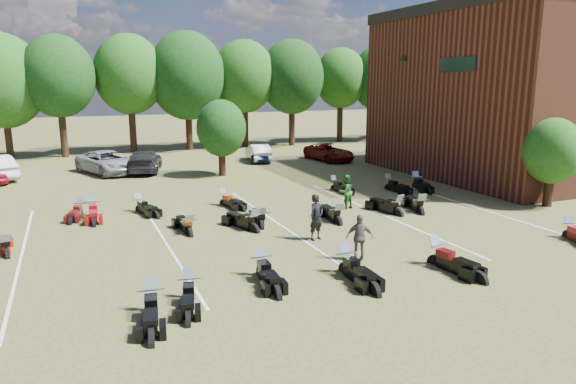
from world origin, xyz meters
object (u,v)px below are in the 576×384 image
car_4 (262,153)px  motorcycle_3 (345,273)px  person_green (345,192)px  person_grey (360,237)px  person_black (316,217)px  motorcycle_0 (152,312)px  motorcycle_7 (7,257)px  motorcycle_14 (80,215)px

car_4 → motorcycle_3: (-5.68, -23.20, -0.64)m
person_green → person_grey: (-3.14, -6.58, -0.03)m
car_4 → motorcycle_3: size_ratio=1.52×
person_green → person_grey: size_ratio=1.04×
person_black → motorcycle_0: bearing=-167.0°
car_4 → motorcycle_7: 23.38m
car_4 → motorcycle_3: car_4 is taller
car_4 → motorcycle_14: car_4 is taller
person_green → motorcycle_3: size_ratio=0.68×
person_black → motorcycle_0: size_ratio=0.78×
motorcycle_7 → person_black: bearing=156.7°
person_black → motorcycle_7: (-10.96, 2.48, -0.91)m
person_green → motorcycle_14: (-11.91, 3.74, -0.84)m
person_black → person_grey: person_black is taller
person_green → person_grey: bearing=49.4°
person_black → motorcycle_3: 3.79m
person_grey → motorcycle_7: 12.46m
car_4 → motorcycle_7: bearing=-108.9°
person_black → motorcycle_14: 11.41m
car_4 → person_grey: size_ratio=2.33×
motorcycle_3 → motorcycle_7: bearing=151.0°
person_black → motorcycle_0: (-6.93, -4.08, -0.91)m
motorcycle_14 → person_black: bearing=-26.3°
motorcycle_0 → motorcycle_7: 7.69m
motorcycle_3 → motorcycle_14: (-7.69, 11.26, 0.00)m
motorcycle_7 → motorcycle_3: bearing=138.7°
motorcycle_0 → motorcycle_14: motorcycle_0 is taller
person_grey → motorcycle_3: 1.65m
motorcycle_14 → car_4: bearing=57.8°
motorcycle_7 → person_green: bearing=175.1°
person_green → person_grey: person_green is taller
person_green → motorcycle_7: bearing=-9.4°
car_4 → motorcycle_7: (-15.92, -17.12, -0.64)m
person_black → motorcycle_3: bearing=-118.8°
person_green → motorcycle_14: bearing=-32.5°
person_black → motorcycle_14: (-8.41, 7.65, -0.91)m
person_grey → motorcycle_3: person_grey is taller
car_4 → person_grey: 22.74m
motorcycle_7 → person_grey: bearing=144.9°
person_grey → motorcycle_7: (-11.31, 5.15, -0.81)m
motorcycle_0 → motorcycle_3: size_ratio=0.94×
person_green → motorcycle_14: person_green is taller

